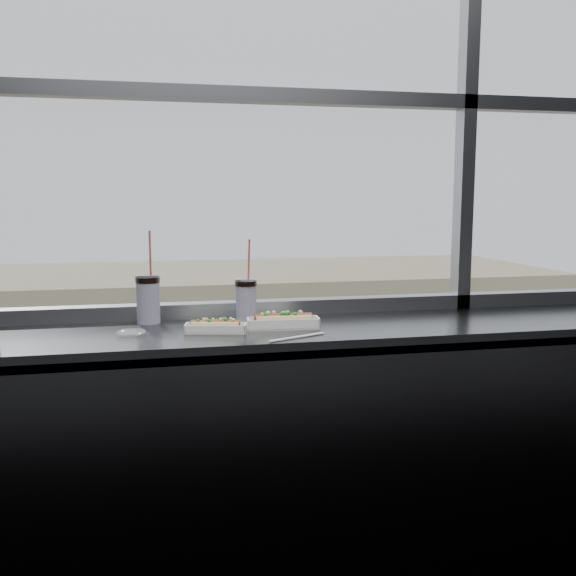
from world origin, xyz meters
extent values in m
plane|color=black|center=(0.00, 1.50, 0.55)|extent=(6.00, 0.00, 6.00)
plane|color=silver|center=(0.00, 1.52, 2.30)|extent=(6.00, 0.00, 6.00)
cube|color=#606061|center=(0.00, 1.23, 1.07)|extent=(6.00, 0.55, 0.06)
cube|color=#606061|center=(0.00, 0.97, 0.55)|extent=(6.00, 0.04, 1.04)
cube|color=white|center=(-0.14, 1.17, 1.10)|extent=(0.23, 0.12, 0.01)
cube|color=white|center=(-0.14, 1.17, 1.12)|extent=(0.23, 0.12, 0.03)
cylinder|color=tan|center=(-0.14, 1.17, 1.12)|extent=(0.18, 0.08, 0.04)
cylinder|color=brown|center=(-0.14, 1.17, 1.13)|extent=(0.18, 0.07, 0.03)
cube|color=white|center=(0.12, 1.20, 1.10)|extent=(0.28, 0.11, 0.01)
cube|color=white|center=(0.12, 1.20, 1.12)|extent=(0.28, 0.11, 0.04)
cylinder|color=tan|center=(0.12, 1.20, 1.13)|extent=(0.21, 0.06, 0.05)
cylinder|color=brown|center=(0.12, 1.20, 1.14)|extent=(0.22, 0.05, 0.03)
cylinder|color=white|center=(-0.38, 1.41, 1.19)|extent=(0.09, 0.09, 0.18)
cylinder|color=black|center=(-0.38, 1.41, 1.27)|extent=(0.10, 0.10, 0.02)
cylinder|color=silver|center=(-0.38, 1.41, 1.29)|extent=(0.10, 0.10, 0.01)
cylinder|color=#DC554B|center=(-0.37, 1.41, 1.37)|extent=(0.01, 0.05, 0.19)
cylinder|color=white|center=(0.00, 1.35, 1.18)|extent=(0.08, 0.08, 0.17)
cylinder|color=black|center=(0.00, 1.35, 1.26)|extent=(0.09, 0.09, 0.02)
cylinder|color=silver|center=(0.00, 1.35, 1.27)|extent=(0.09, 0.09, 0.01)
cylinder|color=#DC554B|center=(0.01, 1.34, 1.35)|extent=(0.01, 0.04, 0.17)
cylinder|color=white|center=(0.13, 1.02, 1.10)|extent=(0.22, 0.10, 0.01)
ellipsoid|color=silver|center=(-0.44, 1.18, 1.11)|extent=(0.10, 0.07, 0.03)
plane|color=#AA9B88|center=(0.00, 45.00, -11.00)|extent=(120.00, 120.00, 0.00)
cube|color=black|center=(0.00, 21.50, -10.97)|extent=(80.00, 10.00, 0.06)
cube|color=#AA9B88|center=(0.00, 29.50, -10.98)|extent=(80.00, 6.00, 0.04)
cube|color=tan|center=(0.00, 39.50, -7.00)|extent=(50.00, 14.00, 8.00)
imported|color=maroon|center=(3.11, 25.50, -10.02)|extent=(2.85, 5.71, 1.84)
imported|color=white|center=(7.55, 17.50, -9.94)|extent=(3.23, 6.27, 2.00)
imported|color=beige|center=(10.28, 25.50, -9.83)|extent=(3.17, 6.83, 2.23)
imported|color=#3948B4|center=(13.89, 17.50, -9.92)|extent=(2.85, 6.24, 2.04)
imported|color=#902E48|center=(-0.10, 17.50, -9.90)|extent=(3.20, 6.48, 2.08)
imported|color=#66605B|center=(-6.39, 29.17, -9.83)|extent=(0.75, 1.00, 2.25)
imported|color=#66605B|center=(5.61, 29.92, -9.97)|extent=(0.88, 0.66, 1.97)
imported|color=#66605B|center=(-2.41, 28.89, -10.03)|extent=(0.62, 0.82, 1.85)
imported|color=#66605B|center=(10.83, 28.80, -9.99)|extent=(0.64, 0.86, 1.93)
cylinder|color=#47382B|center=(1.00, 29.50, -9.98)|extent=(0.20, 0.20, 2.05)
sphere|color=#355F1D|center=(1.00, 29.50, -8.10)|extent=(2.73, 2.73, 2.73)
cylinder|color=#47382B|center=(11.76, 29.50, -9.90)|extent=(0.22, 0.22, 2.20)
sphere|color=#355F1D|center=(11.76, 29.50, -7.88)|extent=(2.93, 2.93, 2.93)
camera|label=1|loc=(-0.37, -1.14, 1.59)|focal=40.00mm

